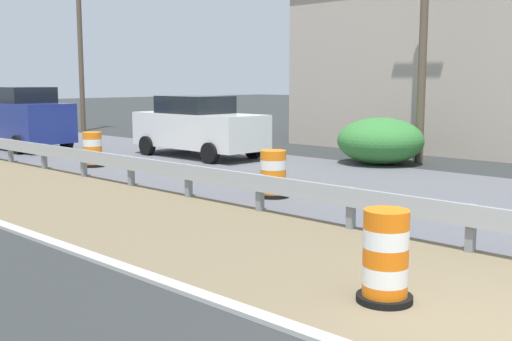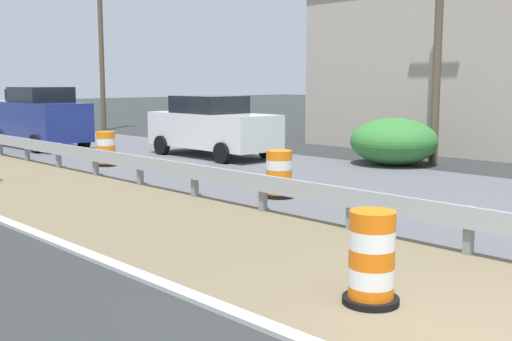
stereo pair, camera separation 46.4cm
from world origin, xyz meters
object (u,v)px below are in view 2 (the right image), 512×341
object	(u,v)px
utility_pole_near	(439,5)
car_trailing_near_lane	(212,126)
traffic_barrel_close	(279,176)
car_distant_a	(34,111)
car_lead_near_lane	(40,118)
utility_pole_mid	(101,41)
traffic_barrel_far	(106,150)
traffic_barrel_nearest	(372,262)

from	to	relation	value
utility_pole_near	car_trailing_near_lane	bearing A→B (deg)	121.94
car_trailing_near_lane	utility_pole_near	world-z (taller)	utility_pole_near
traffic_barrel_close	car_distant_a	size ratio (longest dim) A/B	0.22
car_lead_near_lane	utility_pole_near	distance (m)	14.45
traffic_barrel_close	utility_pole_mid	bearing A→B (deg)	70.26
traffic_barrel_far	car_distant_a	world-z (taller)	car_distant_a
car_trailing_near_lane	traffic_barrel_far	bearing A→B (deg)	-95.13
traffic_barrel_close	car_lead_near_lane	size ratio (longest dim) A/B	0.21
utility_pole_near	traffic_barrel_close	bearing A→B (deg)	-174.36
utility_pole_mid	utility_pole_near	bearing A→B (deg)	-88.41
traffic_barrel_nearest	traffic_barrel_close	distance (m)	6.52
traffic_barrel_far	utility_pole_near	distance (m)	10.56
car_distant_a	traffic_barrel_far	bearing A→B (deg)	-17.12
car_lead_near_lane	utility_pole_mid	bearing A→B (deg)	-45.82
car_distant_a	utility_pole_mid	world-z (taller)	utility_pole_mid
utility_pole_near	traffic_barrel_far	bearing A→B (deg)	139.65
traffic_barrel_nearest	car_distant_a	bearing A→B (deg)	73.34
traffic_barrel_far	traffic_barrel_nearest	bearing A→B (deg)	-107.40
car_trailing_near_lane	utility_pole_near	bearing A→B (deg)	32.33
traffic_barrel_close	utility_pole_near	world-z (taller)	utility_pole_near
car_trailing_near_lane	utility_pole_mid	distance (m)	13.25
traffic_barrel_close	utility_pole_mid	xyz separation A→B (m)	(6.83, 19.04, 3.94)
traffic_barrel_close	car_lead_near_lane	world-z (taller)	car_lead_near_lane
traffic_barrel_close	car_distant_a	xyz separation A→B (m)	(3.71, 20.14, 0.58)
car_lead_near_lane	utility_pole_near	world-z (taller)	utility_pole_near
traffic_barrel_far	car_distant_a	xyz separation A→B (m)	(3.76, 13.14, 0.58)
car_trailing_near_lane	utility_pole_mid	world-z (taller)	utility_pole_mid
traffic_barrel_far	traffic_barrel_close	bearing A→B (deg)	-89.64
car_trailing_near_lane	utility_pole_mid	xyz separation A→B (m)	(3.18, 12.40, 3.40)
traffic_barrel_close	traffic_barrel_far	size ratio (longest dim) A/B	1.00
traffic_barrel_close	utility_pole_near	distance (m)	8.48
traffic_barrel_close	utility_pole_mid	size ratio (longest dim) A/B	0.12
car_lead_near_lane	utility_pole_near	bearing A→B (deg)	-152.40
car_trailing_near_lane	traffic_barrel_close	bearing A→B (deg)	-28.41
traffic_barrel_far	utility_pole_near	bearing A→B (deg)	-40.35
traffic_barrel_close	utility_pole_mid	world-z (taller)	utility_pole_mid
traffic_barrel_nearest	traffic_barrel_close	size ratio (longest dim) A/B	1.05
car_distant_a	utility_pole_mid	size ratio (longest dim) A/B	0.55
traffic_barrel_far	utility_pole_mid	world-z (taller)	utility_pole_mid
traffic_barrel_nearest	utility_pole_mid	world-z (taller)	utility_pole_mid
traffic_barrel_far	car_trailing_near_lane	size ratio (longest dim) A/B	0.21
traffic_barrel_nearest	car_trailing_near_lane	world-z (taller)	car_trailing_near_lane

